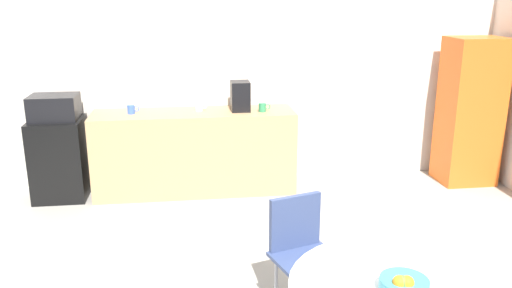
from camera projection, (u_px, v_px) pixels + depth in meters
name	position (u px, v px, depth m)	size (l,w,h in m)	color
wall_back	(243.00, 69.00, 5.94)	(6.00, 0.10, 2.60)	silver
counter_block	(195.00, 152.00, 5.78)	(2.18, 0.60, 0.90)	tan
mini_fridge	(60.00, 159.00, 5.60)	(0.54, 0.54, 0.86)	black
microwave	(54.00, 107.00, 5.45)	(0.48, 0.38, 0.26)	black
locker_cabinet	(470.00, 112.00, 5.97)	(0.60, 0.50, 1.67)	orange
chair_navy	(301.00, 243.00, 3.53)	(0.53, 0.53, 0.83)	silver
fruit_bowl	(404.00, 285.00, 2.55)	(0.24, 0.24, 0.11)	teal
mug_white	(199.00, 107.00, 5.69)	(0.13, 0.08, 0.09)	white
mug_green	(131.00, 109.00, 5.55)	(0.13, 0.08, 0.09)	#3F66BF
mug_red	(263.00, 107.00, 5.65)	(0.13, 0.08, 0.09)	#338C59
coffee_maker	(240.00, 96.00, 5.67)	(0.20, 0.24, 0.32)	black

